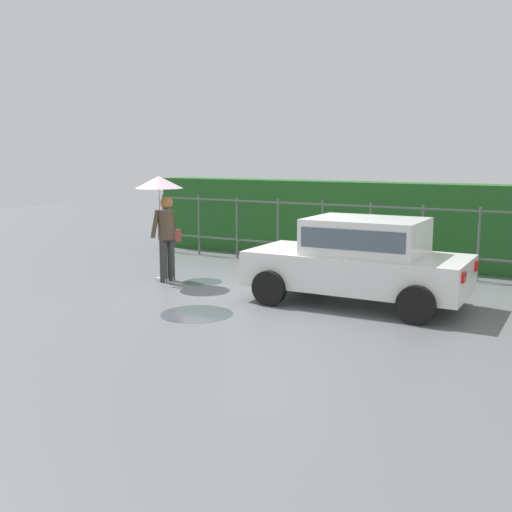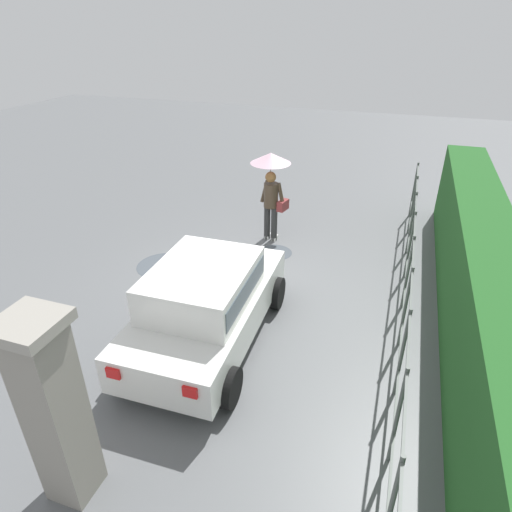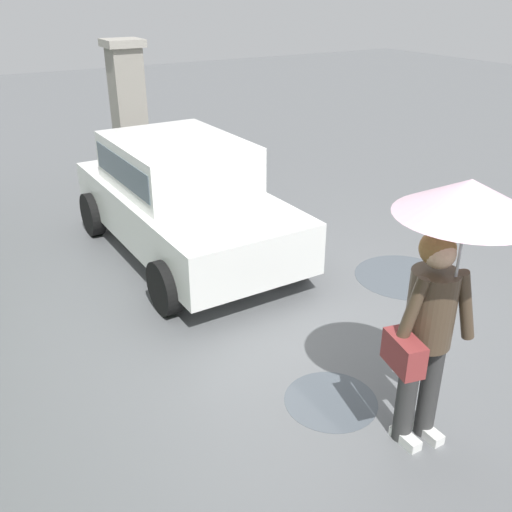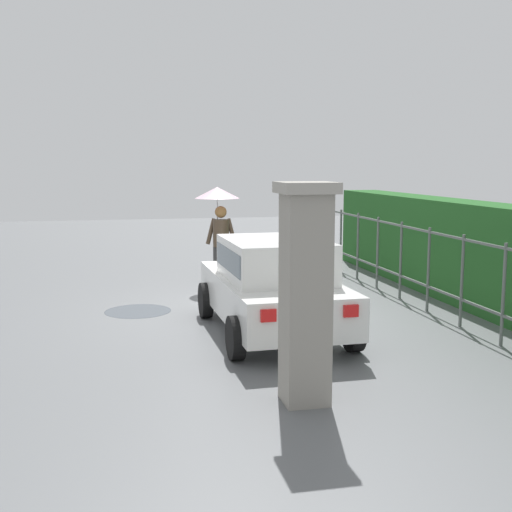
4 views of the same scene
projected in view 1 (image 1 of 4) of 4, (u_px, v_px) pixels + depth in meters
ground_plane at (271, 296)px, 11.27m from camera, size 40.00×40.00×0.00m
car at (360, 258)px, 10.56m from camera, size 3.77×1.93×1.48m
pedestrian at (162, 204)px, 12.31m from camera, size 0.94×0.94×2.12m
fence_section at (346, 232)px, 13.90m from camera, size 10.37×0.05×1.50m
hedge_row at (363, 222)px, 14.82m from camera, size 11.32×0.90×1.90m
puddle_near at (197, 314)px, 9.98m from camera, size 1.18×1.18×0.00m
puddle_far at (202, 282)px, 12.50m from camera, size 0.80×0.80×0.00m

